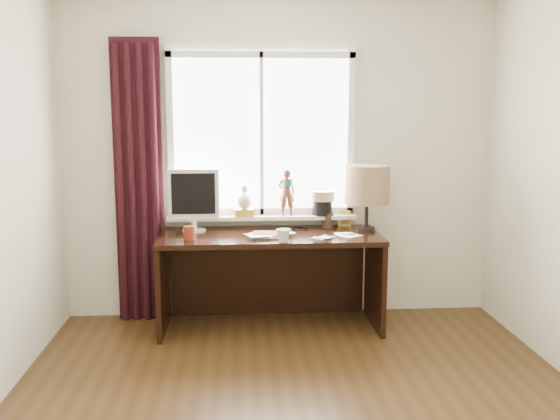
{
  "coord_description": "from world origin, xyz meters",
  "views": [
    {
      "loc": [
        -0.35,
        -3.08,
        1.71
      ],
      "look_at": [
        -0.05,
        1.25,
        1.0
      ],
      "focal_mm": 40.0,
      "sensor_mm": 36.0,
      "label": 1
    }
  ],
  "objects": [
    {
      "name": "red_cup",
      "position": [
        -0.71,
        1.45,
        0.8
      ],
      "size": [
        0.08,
        0.08,
        0.1
      ],
      "primitive_type": "cylinder",
      "color": "maroon",
      "rests_on": "desk"
    },
    {
      "name": "notebook_stack",
      "position": [
        -0.14,
        1.54,
        0.77
      ],
      "size": [
        0.24,
        0.19,
        0.03
      ],
      "color": "beige",
      "rests_on": "desk"
    },
    {
      "name": "monitor",
      "position": [
        -0.69,
        1.79,
        1.03
      ],
      "size": [
        0.4,
        0.18,
        0.49
      ],
      "color": "beige",
      "rests_on": "desk"
    },
    {
      "name": "loose_papers",
      "position": [
        0.42,
        1.52,
        0.75
      ],
      "size": [
        0.4,
        0.26,
        0.0
      ],
      "color": "white",
      "rests_on": "desk"
    },
    {
      "name": "desk",
      "position": [
        -0.1,
        1.73,
        0.51
      ],
      "size": [
        1.7,
        0.7,
        0.75
      ],
      "color": "black",
      "rests_on": "floor"
    },
    {
      "name": "curtain",
      "position": [
        -1.13,
        1.91,
        1.12
      ],
      "size": [
        0.38,
        0.09,
        2.25
      ],
      "color": "black",
      "rests_on": "floor"
    },
    {
      "name": "wall_back",
      "position": [
        0.0,
        2.0,
        1.3
      ],
      "size": [
        3.5,
        0.0,
        2.6
      ],
      "primitive_type": "cube",
      "rotation": [
        1.57,
        0.0,
        0.0
      ],
      "color": "beige",
      "rests_on": "ground"
    },
    {
      "name": "window",
      "position": [
        -0.13,
        1.95,
        1.31
      ],
      "size": [
        1.52,
        0.21,
        1.4
      ],
      "color": "white",
      "rests_on": "ground"
    },
    {
      "name": "table_lamp",
      "position": [
        0.67,
        1.71,
        1.11
      ],
      "size": [
        0.35,
        0.35,
        0.52
      ],
      "color": "black",
      "rests_on": "desk"
    },
    {
      "name": "wall_front",
      "position": [
        0.0,
        -2.0,
        1.3
      ],
      "size": [
        3.5,
        0.0,
        2.6
      ],
      "primitive_type": "cube",
      "rotation": [
        1.57,
        0.0,
        0.0
      ],
      "color": "beige",
      "rests_on": "ground"
    },
    {
      "name": "brush_holder",
      "position": [
        0.38,
        1.86,
        0.81
      ],
      "size": [
        0.09,
        0.09,
        0.25
      ],
      "color": "black",
      "rests_on": "desk"
    },
    {
      "name": "laptop",
      "position": [
        -0.11,
        1.52,
        0.76
      ],
      "size": [
        0.43,
        0.35,
        0.03
      ],
      "primitive_type": "imported",
      "rotation": [
        0.0,
        0.0,
        0.37
      ],
      "color": "silver",
      "rests_on": "desk"
    },
    {
      "name": "desk_cables",
      "position": [
        0.22,
        1.66,
        0.75
      ],
      "size": [
        0.3,
        0.52,
        0.01
      ],
      "color": "black",
      "rests_on": "desk"
    },
    {
      "name": "mug",
      "position": [
        -0.02,
        1.33,
        0.8
      ],
      "size": [
        0.13,
        0.12,
        0.1
      ],
      "primitive_type": "imported",
      "rotation": [
        0.0,
        0.0,
        0.3
      ],
      "color": "white",
      "rests_on": "desk"
    },
    {
      "name": "icon_frame",
      "position": [
        0.53,
        1.92,
        0.81
      ],
      "size": [
        0.1,
        0.04,
        0.13
      ],
      "color": "gold",
      "rests_on": "desk"
    }
  ]
}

